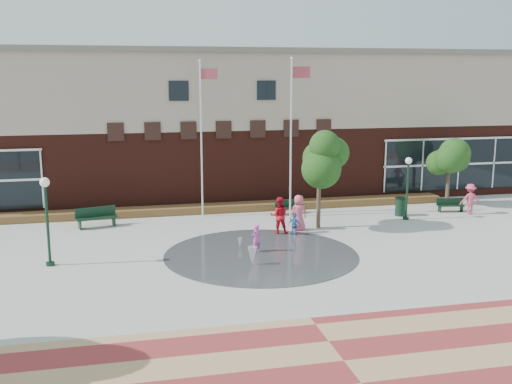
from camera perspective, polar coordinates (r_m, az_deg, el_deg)
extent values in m
plane|color=#666056|center=(23.30, 2.17, -8.16)|extent=(120.00, 120.00, 0.00)
cube|color=#A8A8A0|center=(27.00, 0.00, -5.41)|extent=(46.00, 18.00, 0.01)
cube|color=maroon|center=(17.16, 8.36, -15.66)|extent=(46.00, 6.00, 0.01)
cylinder|color=#383A3D|center=(26.06, 0.48, -6.03)|extent=(8.40, 8.40, 0.01)
cube|color=#491B14|center=(39.54, -4.28, 3.21)|extent=(44.00, 10.00, 4.50)
cube|color=tan|center=(39.17, -4.38, 9.74)|extent=(44.00, 10.00, 4.50)
cube|color=slate|center=(39.18, -4.43, 13.11)|extent=(44.40, 10.40, 0.30)
cube|color=black|center=(39.94, 18.69, 2.54)|extent=(10.00, 0.12, 3.19)
cube|color=black|center=(33.89, -7.38, 9.54)|extent=(1.10, 0.10, 1.10)
cube|color=black|center=(34.71, 0.98, 9.67)|extent=(1.10, 0.10, 1.10)
cube|color=#AA3024|center=(34.21, -2.78, -1.86)|extent=(26.00, 1.20, 0.40)
cylinder|color=white|center=(32.39, -5.23, 4.84)|extent=(0.10, 0.10, 8.33)
sphere|color=white|center=(32.20, -5.36, 12.32)|extent=(0.16, 0.16, 0.16)
cube|color=#A73C49|center=(32.15, -4.51, 11.15)|extent=(0.90, 0.22, 0.56)
cylinder|color=white|center=(32.26, 3.34, 4.96)|extent=(0.11, 0.11, 8.45)
sphere|color=white|center=(32.08, 3.43, 12.58)|extent=(0.17, 0.17, 0.17)
cube|color=#A73C49|center=(32.14, 4.29, 11.31)|extent=(0.97, 0.16, 0.60)
cylinder|color=black|center=(25.63, -19.22, -3.14)|extent=(0.12, 0.12, 3.30)
cylinder|color=black|center=(26.05, -19.00, -6.50)|extent=(0.35, 0.35, 0.16)
sphere|color=silver|center=(25.26, -19.49, 0.88)|extent=(0.39, 0.39, 0.39)
cylinder|color=black|center=(32.92, 14.19, 0.00)|extent=(0.11, 0.11, 3.05)
cylinder|color=black|center=(33.22, 14.08, -2.46)|extent=(0.32, 0.32, 0.14)
sphere|color=silver|center=(32.64, 14.34, 2.91)|extent=(0.36, 0.36, 0.36)
cube|color=black|center=(31.55, -14.93, -2.39)|extent=(2.14, 1.09, 0.07)
cube|color=black|center=(31.73, -15.06, -1.83)|extent=(2.01, 0.60, 0.52)
cube|color=black|center=(33.43, 3.17, -1.49)|extent=(1.62, 0.84, 0.05)
cube|color=black|center=(33.55, 3.00, -1.09)|extent=(1.52, 0.46, 0.39)
cube|color=black|center=(35.66, 18.06, -1.24)|extent=(1.58, 0.65, 0.05)
cube|color=black|center=(35.79, 17.97, -0.87)|extent=(1.52, 0.28, 0.38)
cylinder|color=black|center=(33.94, 13.61, -1.42)|extent=(0.59, 0.59, 0.99)
cylinder|color=black|center=(33.83, 13.65, -0.57)|extent=(0.63, 0.63, 0.06)
cylinder|color=#413126|center=(30.32, 5.99, -0.59)|extent=(0.21, 0.21, 3.12)
cylinder|color=#413126|center=(37.25, 17.80, 0.65)|extent=(0.22, 0.22, 2.49)
cone|color=white|center=(24.69, -0.36, -7.03)|extent=(0.39, 0.39, 0.76)
cone|color=white|center=(27.06, -1.55, -5.39)|extent=(0.20, 0.20, 0.45)
imported|color=#E04EB7|center=(26.27, 0.02, -4.45)|extent=(0.55, 0.51, 1.27)
imported|color=red|center=(29.22, 2.20, -2.26)|extent=(1.00, 0.84, 1.86)
imported|color=#D85A71|center=(29.94, 4.10, -1.99)|extent=(0.96, 0.70, 1.81)
imported|color=blue|center=(29.03, 3.69, -3.14)|extent=(0.64, 0.63, 1.08)
imported|color=#D44462|center=(35.33, 19.71, -0.66)|extent=(1.19, 0.77, 1.73)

